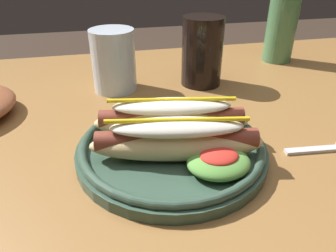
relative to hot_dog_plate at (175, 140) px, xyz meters
name	(u,v)px	position (x,y,z in m)	size (l,w,h in m)	color
dining_table	(164,180)	(0.00, 0.06, -0.12)	(1.42, 0.92, 0.74)	olive
hot_dog_plate	(175,140)	(0.00, 0.00, 0.00)	(0.27, 0.27, 0.08)	#334C3D
fork	(332,148)	(0.23, -0.04, -0.02)	(0.12, 0.03, 0.00)	silver
soda_cup	(202,52)	(0.12, 0.25, 0.04)	(0.08, 0.08, 0.14)	black
water_cup	(114,60)	(-0.06, 0.26, 0.03)	(0.09, 0.09, 0.12)	silver
glass_bottle	(282,25)	(0.36, 0.35, 0.06)	(0.07, 0.07, 0.22)	#4C7F51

